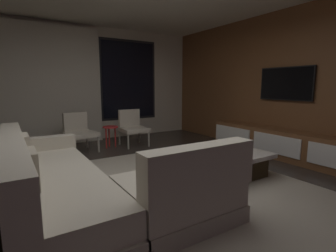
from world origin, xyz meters
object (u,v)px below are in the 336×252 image
(coffee_table, at_px, (219,162))
(side_stool, at_px, (110,130))
(media_console, at_px, (285,145))
(accent_chair_near_window, at_px, (132,126))
(book_stack_on_coffee_table, at_px, (213,150))
(accent_chair_by_curtain, at_px, (79,130))
(sectional_couch, at_px, (85,187))
(mounted_tv, at_px, (286,84))

(coffee_table, xyz_separation_m, side_stool, (-0.79, 2.46, 0.19))
(media_console, bearing_deg, accent_chair_near_window, 126.65)
(book_stack_on_coffee_table, relative_size, accent_chair_by_curtain, 0.36)
(coffee_table, xyz_separation_m, accent_chair_near_window, (-0.29, 2.46, 0.25))
(accent_chair_by_curtain, bearing_deg, sectional_couch, -102.24)
(accent_chair_near_window, height_order, mounted_tv, mounted_tv)
(book_stack_on_coffee_table, bearing_deg, mounted_tv, 5.01)
(accent_chair_by_curtain, xyz_separation_m, mounted_tv, (3.19, -2.35, 0.92))
(book_stack_on_coffee_table, distance_m, accent_chair_by_curtain, 2.83)
(sectional_couch, relative_size, accent_chair_near_window, 3.21)
(book_stack_on_coffee_table, height_order, accent_chair_by_curtain, accent_chair_by_curtain)
(accent_chair_near_window, distance_m, side_stool, 0.51)
(coffee_table, xyz_separation_m, book_stack_on_coffee_table, (-0.13, -0.01, 0.20))
(coffee_table, distance_m, book_stack_on_coffee_table, 0.24)
(accent_chair_by_curtain, bearing_deg, side_stool, -3.80)
(media_console, relative_size, mounted_tv, 2.95)
(media_console, bearing_deg, coffee_table, 178.35)
(sectional_couch, distance_m, book_stack_on_coffee_table, 1.88)
(mounted_tv, bearing_deg, book_stack_on_coffee_table, -174.99)
(coffee_table, distance_m, accent_chair_near_window, 2.49)
(accent_chair_near_window, bearing_deg, coffee_table, -83.37)
(book_stack_on_coffee_table, distance_m, mounted_tv, 2.13)
(accent_chair_near_window, relative_size, side_stool, 1.70)
(side_stool, bearing_deg, media_console, -46.62)
(accent_chair_by_curtain, bearing_deg, media_console, -40.31)
(accent_chair_by_curtain, relative_size, mounted_tv, 0.74)
(book_stack_on_coffee_table, bearing_deg, coffee_table, 6.03)
(sectional_couch, height_order, side_stool, sectional_couch)
(coffee_table, relative_size, book_stack_on_coffee_table, 4.12)
(coffee_table, bearing_deg, media_console, -1.65)
(book_stack_on_coffee_table, xyz_separation_m, accent_chair_by_curtain, (-1.29, 2.52, 0.05))
(coffee_table, height_order, mounted_tv, mounted_tv)
(side_stool, relative_size, mounted_tv, 0.44)
(book_stack_on_coffee_table, relative_size, mounted_tv, 0.27)
(mounted_tv, bearing_deg, accent_chair_near_window, 131.54)
(coffee_table, height_order, book_stack_on_coffee_table, book_stack_on_coffee_table)
(media_console, xyz_separation_m, mounted_tv, (0.18, 0.20, 1.10))
(accent_chair_by_curtain, bearing_deg, coffee_table, -60.35)
(coffee_table, height_order, accent_chair_near_window, accent_chair_near_window)
(coffee_table, bearing_deg, book_stack_on_coffee_table, -173.97)
(accent_chair_near_window, bearing_deg, accent_chair_by_curtain, 177.91)
(coffee_table, height_order, side_stool, side_stool)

